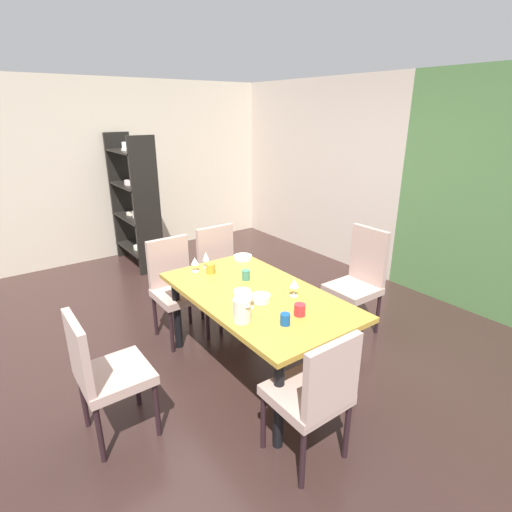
% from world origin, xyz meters
% --- Properties ---
extents(ground_plane, '(5.95, 5.21, 0.02)m').
position_xyz_m(ground_plane, '(0.00, 0.00, -0.01)').
color(ground_plane, '#2F1E1B').
extents(back_panel_interior, '(3.23, 0.10, 2.57)m').
position_xyz_m(back_panel_interior, '(-1.36, 2.56, 1.28)').
color(back_panel_interior, beige).
rests_on(back_panel_interior, ground_plane).
extents(left_interior_panel, '(0.10, 5.21, 2.57)m').
position_xyz_m(left_interior_panel, '(-2.92, 0.00, 1.28)').
color(left_interior_panel, beige).
rests_on(left_interior_panel, ground_plane).
extents(dining_table, '(1.69, 0.94, 0.75)m').
position_xyz_m(dining_table, '(0.79, -0.07, 0.66)').
color(dining_table, '#B58B33').
rests_on(dining_table, ground_plane).
extents(chair_head_near, '(0.44, 0.44, 0.94)m').
position_xyz_m(chair_head_near, '(0.78, -1.32, 0.54)').
color(chair_head_near, tan).
rests_on(chair_head_near, ground_plane).
extents(chair_left_far, '(0.45, 0.44, 1.01)m').
position_xyz_m(chair_left_far, '(-0.18, 0.19, 0.56)').
color(chair_left_far, tan).
rests_on(chair_left_far, ground_plane).
extents(chair_right_near, '(0.44, 0.44, 0.94)m').
position_xyz_m(chair_right_near, '(1.75, -0.34, 0.53)').
color(chair_right_near, tan).
rests_on(chair_right_near, ground_plane).
extents(chair_head_far, '(0.44, 0.45, 1.06)m').
position_xyz_m(chair_head_far, '(0.81, 1.18, 0.58)').
color(chair_head_far, tan).
rests_on(chair_head_far, ground_plane).
extents(chair_left_near, '(0.45, 0.44, 0.98)m').
position_xyz_m(chair_left_near, '(-0.18, -0.34, 0.55)').
color(chair_left_near, tan).
rests_on(chair_left_near, ground_plane).
extents(display_shelf, '(0.98, 0.36, 1.84)m').
position_xyz_m(display_shelf, '(-2.34, 0.09, 0.93)').
color(display_shelf, black).
rests_on(display_shelf, ground_plane).
extents(wine_glass_near_shelf, '(0.06, 0.06, 0.16)m').
position_xyz_m(wine_glass_near_shelf, '(0.96, -0.26, 0.87)').
color(wine_glass_near_shelf, silver).
rests_on(wine_glass_near_shelf, dining_table).
extents(wine_glass_east, '(0.07, 0.07, 0.14)m').
position_xyz_m(wine_glass_east, '(1.01, 0.13, 0.85)').
color(wine_glass_east, silver).
rests_on(wine_glass_east, dining_table).
extents(wine_glass_corner, '(0.06, 0.06, 0.15)m').
position_xyz_m(wine_glass_corner, '(0.05, -0.11, 0.85)').
color(wine_glass_corner, silver).
rests_on(wine_glass_corner, dining_table).
extents(wine_glass_front, '(0.07, 0.07, 0.14)m').
position_xyz_m(wine_glass_front, '(0.09, -0.25, 0.84)').
color(wine_glass_front, silver).
rests_on(wine_glass_front, dining_table).
extents(serving_bowl_left, '(0.18, 0.18, 0.04)m').
position_xyz_m(serving_bowl_left, '(0.08, 0.28, 0.77)').
color(serving_bowl_left, white).
rests_on(serving_bowl_left, dining_table).
extents(serving_bowl_center, '(0.14, 0.14, 0.04)m').
position_xyz_m(serving_bowl_center, '(0.75, -0.19, 0.77)').
color(serving_bowl_center, white).
rests_on(serving_bowl_center, dining_table).
extents(serving_bowl_north, '(0.15, 0.15, 0.05)m').
position_xyz_m(serving_bowl_north, '(0.93, -0.13, 0.77)').
color(serving_bowl_north, silver).
rests_on(serving_bowl_north, dining_table).
extents(cup_west, '(0.08, 0.08, 0.09)m').
position_xyz_m(cup_west, '(1.27, -0.04, 0.79)').
color(cup_west, red).
rests_on(cup_west, dining_table).
extents(cup_near_window, '(0.07, 0.07, 0.09)m').
position_xyz_m(cup_near_window, '(0.52, 0.01, 0.79)').
color(cup_near_window, '#377560').
rests_on(cup_near_window, dining_table).
extents(cup_rear, '(0.07, 0.07, 0.08)m').
position_xyz_m(cup_rear, '(1.31, -0.21, 0.79)').
color(cup_rear, '#12488D').
rests_on(cup_rear, dining_table).
extents(cup_south, '(0.08, 0.08, 0.09)m').
position_xyz_m(cup_south, '(0.21, -0.16, 0.79)').
color(cup_south, '#AD8A28').
rests_on(cup_south, dining_table).
extents(pitcher_right, '(0.14, 0.13, 0.17)m').
position_xyz_m(pitcher_right, '(1.09, -0.42, 0.83)').
color(pitcher_right, beige).
rests_on(pitcher_right, dining_table).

